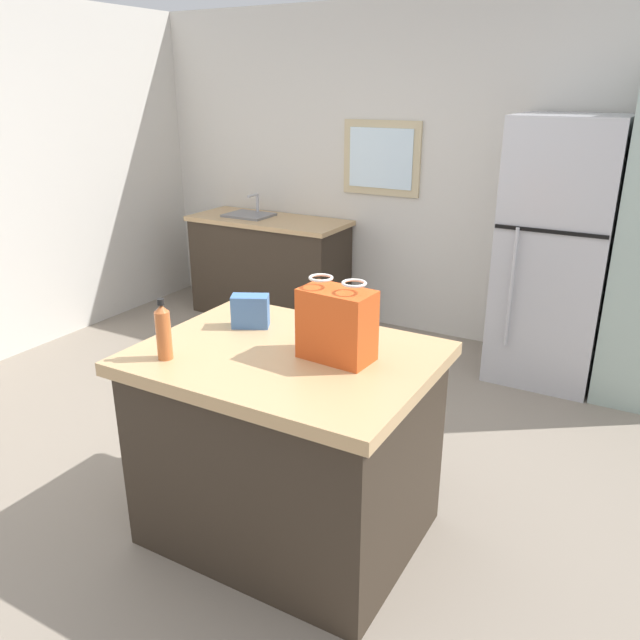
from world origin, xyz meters
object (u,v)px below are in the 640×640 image
at_px(kitchen_island, 288,445).
at_px(bottle, 163,332).
at_px(shopping_bag, 337,324).
at_px(small_box, 250,311).
at_px(refrigerator, 556,253).

xyz_separation_m(kitchen_island, bottle, (-0.40, -0.30, 0.58)).
bearing_deg(shopping_bag, small_box, 166.57).
xyz_separation_m(kitchen_island, refrigerator, (0.69, 2.41, 0.45)).
height_order(kitchen_island, small_box, small_box).
distance_m(refrigerator, bottle, 2.92).
height_order(small_box, bottle, bottle).
height_order(refrigerator, small_box, refrigerator).
distance_m(refrigerator, small_box, 2.44).
distance_m(shopping_bag, bottle, 0.72).
height_order(refrigerator, bottle, refrigerator).
bearing_deg(small_box, refrigerator, 65.92).
xyz_separation_m(shopping_bag, bottle, (-0.62, -0.36, -0.03)).
relative_size(kitchen_island, bottle, 4.76).
distance_m(kitchen_island, small_box, 0.64).
relative_size(refrigerator, small_box, 10.61).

